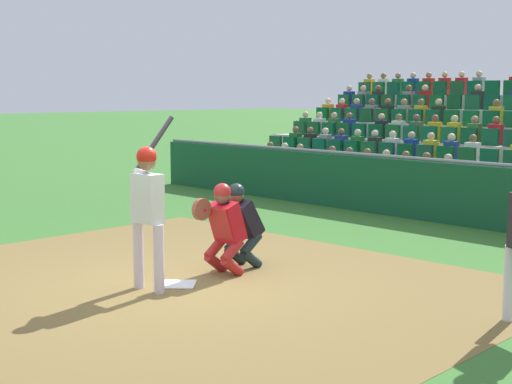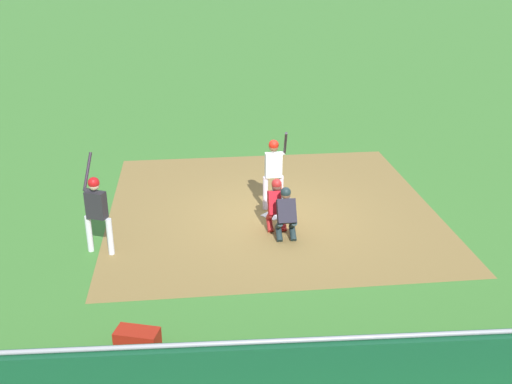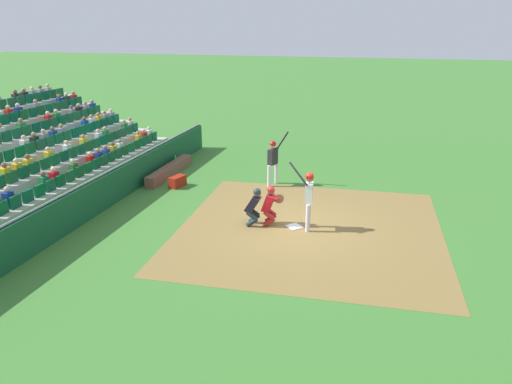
% 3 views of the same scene
% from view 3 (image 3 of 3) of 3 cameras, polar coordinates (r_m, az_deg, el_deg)
% --- Properties ---
extents(ground_plane, '(160.00, 160.00, 0.00)m').
position_cam_3_polar(ground_plane, '(15.55, 4.47, -4.08)').
color(ground_plane, '#3A752D').
extents(infield_dirt_patch, '(8.56, 8.38, 0.01)m').
position_cam_3_polar(infield_dirt_patch, '(15.47, 6.30, -4.24)').
color(infield_dirt_patch, olive).
rests_on(infield_dirt_patch, ground_plane).
extents(home_plate_marker, '(0.62, 0.62, 0.02)m').
position_cam_3_polar(home_plate_marker, '(15.54, 4.48, -4.02)').
color(home_plate_marker, white).
rests_on(home_plate_marker, infield_dirt_patch).
extents(batter_at_plate, '(0.57, 0.73, 2.21)m').
position_cam_3_polar(batter_at_plate, '(15.01, 6.15, -0.26)').
color(batter_at_plate, silver).
rests_on(batter_at_plate, ground_plane).
extents(catcher_crouching, '(0.49, 0.74, 1.31)m').
position_cam_3_polar(catcher_crouching, '(15.41, 1.64, -1.33)').
color(catcher_crouching, '#AB2220').
rests_on(catcher_crouching, ground_plane).
extents(home_plate_umpire, '(0.48, 0.52, 1.25)m').
position_cam_3_polar(home_plate_umpire, '(15.40, -0.23, -1.51)').
color(home_plate_umpire, '#1C2B2D').
rests_on(home_plate_umpire, ground_plane).
extents(dugout_wall, '(17.91, 0.24, 1.25)m').
position_cam_3_polar(dugout_wall, '(17.70, -17.20, 0.10)').
color(dugout_wall, '#134B2C').
rests_on(dugout_wall, ground_plane).
extents(dugout_bench, '(3.78, 0.40, 0.44)m').
position_cam_3_polar(dugout_bench, '(20.95, -10.02, 2.50)').
color(dugout_bench, brown).
rests_on(dugout_bench, ground_plane).
extents(water_bottle_on_bench, '(0.07, 0.07, 0.25)m').
position_cam_3_polar(water_bottle_on_bench, '(21.52, -9.37, 3.93)').
color(water_bottle_on_bench, green).
rests_on(water_bottle_on_bench, dugout_bench).
extents(equipment_duffel_bag, '(0.79, 0.53, 0.42)m').
position_cam_3_polar(equipment_duffel_bag, '(19.43, -9.13, 1.21)').
color(equipment_duffel_bag, maroon).
rests_on(equipment_duffel_bag, ground_plane).
extents(on_deck_batter, '(0.65, 0.78, 2.16)m').
position_cam_3_polar(on_deck_batter, '(19.18, 2.00, 4.00)').
color(on_deck_batter, silver).
rests_on(on_deck_batter, ground_plane).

